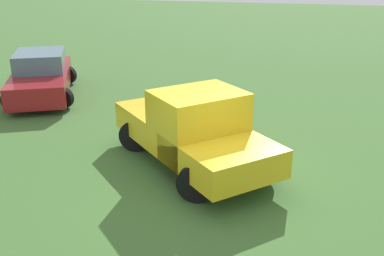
% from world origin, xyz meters
% --- Properties ---
extents(ground_plane, '(80.00, 80.00, 0.00)m').
position_xyz_m(ground_plane, '(0.00, 0.00, 0.00)').
color(ground_plane, '#3D662D').
extents(pickup_truck, '(4.46, 4.47, 1.80)m').
position_xyz_m(pickup_truck, '(-0.41, 0.73, 0.92)').
color(pickup_truck, black).
rests_on(pickup_truck, ground_plane).
extents(sedan_near, '(3.56, 4.84, 1.48)m').
position_xyz_m(sedan_near, '(-6.75, 4.90, 0.69)').
color(sedan_near, black).
rests_on(sedan_near, ground_plane).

